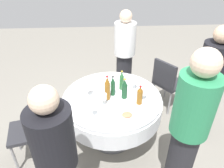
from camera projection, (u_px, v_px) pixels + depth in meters
ground_plane at (112, 138)px, 3.04m from camera, size 10.00×10.00×0.00m
dining_table at (112, 106)px, 2.72m from camera, size 1.25×1.25×0.74m
bottle_amber_rear at (107, 89)px, 2.51m from camera, size 0.07×0.07×0.32m
bottle_green_east at (122, 81)px, 2.71m from camera, size 0.06×0.06×0.27m
bottle_dark_green_left at (125, 89)px, 2.55m from camera, size 0.07×0.07×0.27m
bottle_amber_west at (140, 96)px, 2.46m from camera, size 0.07×0.07×0.24m
bottle_dark_green_near at (113, 86)px, 2.60m from camera, size 0.06×0.06×0.27m
wine_glass_west at (104, 97)px, 2.44m from camera, size 0.07×0.07×0.15m
wine_glass_near at (88, 88)px, 2.59m from camera, size 0.07×0.07×0.15m
wine_glass_north at (93, 107)px, 2.27m from camera, size 0.06×0.06×0.16m
wine_glass_mid at (144, 92)px, 2.54m from camera, size 0.07×0.07×0.13m
wine_glass_south at (135, 82)px, 2.71m from camera, size 0.06×0.06×0.16m
plate_south at (127, 116)px, 2.32m from camera, size 0.25×0.25×0.04m
plate_far at (96, 86)px, 2.81m from camera, size 0.24×0.24×0.02m
fork_east at (83, 110)px, 2.41m from camera, size 0.17×0.09×0.00m
folded_napkin at (75, 94)px, 2.65m from camera, size 0.19×0.19×0.02m
person_rear at (57, 162)px, 1.75m from camera, size 0.34×0.34×1.56m
person_east at (124, 55)px, 3.50m from camera, size 0.34×0.34×1.52m
person_left at (188, 131)px, 1.92m from camera, size 0.34×0.34×1.71m
person_west at (208, 85)px, 2.67m from camera, size 0.34×0.34×1.60m
chair_north at (167, 81)px, 3.36m from camera, size 0.56×0.56×0.87m
chair_mid at (32, 126)px, 2.52m from camera, size 0.48×0.48×0.87m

